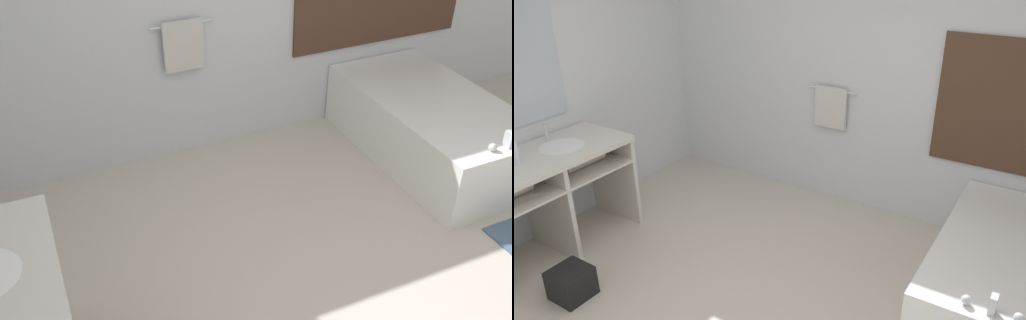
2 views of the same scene
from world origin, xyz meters
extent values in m
plane|color=beige|center=(0.00, 0.00, 0.00)|extent=(16.00, 16.00, 0.00)
cylinder|color=silver|center=(-0.30, 2.16, 1.15)|extent=(0.50, 0.02, 0.02)
cube|color=beige|center=(-0.30, 2.15, 0.98)|extent=(0.32, 0.04, 0.40)
cube|color=silver|center=(-1.86, 0.75, 0.42)|extent=(0.61, 0.04, 0.85)
cube|color=white|center=(1.53, 1.30, 0.27)|extent=(0.95, 1.78, 0.54)
ellipsoid|color=white|center=(1.53, 1.30, 0.39)|extent=(0.68, 1.28, 0.30)
cube|color=silver|center=(1.53, 0.51, 0.60)|extent=(0.04, 0.07, 0.12)
sphere|color=silver|center=(1.39, 0.51, 0.57)|extent=(0.06, 0.06, 0.06)
camera|label=1|loc=(-1.47, -1.85, 2.74)|focal=40.00mm
camera|label=2|loc=(1.64, -2.04, 2.51)|focal=35.00mm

